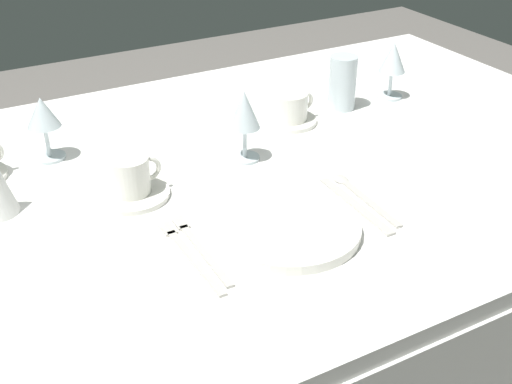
{
  "coord_description": "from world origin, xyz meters",
  "views": [
    {
      "loc": [
        -0.55,
        -1.06,
        1.38
      ],
      "look_at": [
        -0.04,
        -0.13,
        0.76
      ],
      "focal_mm": 46.66,
      "sensor_mm": 36.0,
      "label": 1
    }
  ],
  "objects_px": {
    "coffee_cup_far": "(289,106)",
    "drink_tumbler": "(342,86)",
    "fork_inner": "(188,253)",
    "wine_glass_centre": "(244,113)",
    "fork_outer": "(199,246)",
    "wine_glass_left": "(43,116)",
    "dinner_plate": "(290,228)",
    "coffee_cup_right": "(130,175)",
    "wine_glass_right": "(393,60)",
    "spoon_soup": "(358,193)",
    "dinner_knife": "(357,207)"
  },
  "relations": [
    {
      "from": "coffee_cup_right",
      "to": "coffee_cup_far",
      "type": "xyz_separation_m",
      "value": [
        0.43,
        0.14,
        -0.0
      ]
    },
    {
      "from": "coffee_cup_right",
      "to": "wine_glass_right",
      "type": "bearing_deg",
      "value": 11.85
    },
    {
      "from": "fork_inner",
      "to": "wine_glass_left",
      "type": "height_order",
      "value": "wine_glass_left"
    },
    {
      "from": "dinner_knife",
      "to": "coffee_cup_far",
      "type": "relative_size",
      "value": 2.01
    },
    {
      "from": "dinner_plate",
      "to": "wine_glass_right",
      "type": "bearing_deg",
      "value": 36.8
    },
    {
      "from": "spoon_soup",
      "to": "coffee_cup_right",
      "type": "bearing_deg",
      "value": 152.2
    },
    {
      "from": "spoon_soup",
      "to": "drink_tumbler",
      "type": "distance_m",
      "value": 0.42
    },
    {
      "from": "fork_outer",
      "to": "wine_glass_centre",
      "type": "height_order",
      "value": "wine_glass_centre"
    },
    {
      "from": "dinner_plate",
      "to": "coffee_cup_far",
      "type": "relative_size",
      "value": 2.26
    },
    {
      "from": "fork_inner",
      "to": "wine_glass_left",
      "type": "bearing_deg",
      "value": 103.96
    },
    {
      "from": "fork_outer",
      "to": "spoon_soup",
      "type": "relative_size",
      "value": 1.05
    },
    {
      "from": "wine_glass_centre",
      "to": "drink_tumbler",
      "type": "xyz_separation_m",
      "value": [
        0.33,
        0.13,
        -0.05
      ]
    },
    {
      "from": "dinner_knife",
      "to": "spoon_soup",
      "type": "distance_m",
      "value": 0.05
    },
    {
      "from": "dinner_plate",
      "to": "wine_glass_left",
      "type": "distance_m",
      "value": 0.57
    },
    {
      "from": "coffee_cup_far",
      "to": "wine_glass_left",
      "type": "height_order",
      "value": "wine_glass_left"
    },
    {
      "from": "fork_outer",
      "to": "spoon_soup",
      "type": "distance_m",
      "value": 0.34
    },
    {
      "from": "spoon_soup",
      "to": "wine_glass_right",
      "type": "relative_size",
      "value": 1.49
    },
    {
      "from": "dinner_knife",
      "to": "coffee_cup_right",
      "type": "bearing_deg",
      "value": 145.36
    },
    {
      "from": "wine_glass_right",
      "to": "dinner_knife",
      "type": "bearing_deg",
      "value": -134.67
    },
    {
      "from": "dinner_plate",
      "to": "drink_tumbler",
      "type": "relative_size",
      "value": 1.9
    },
    {
      "from": "dinner_plate",
      "to": "fork_inner",
      "type": "xyz_separation_m",
      "value": [
        -0.18,
        0.02,
        -0.01
      ]
    },
    {
      "from": "dinner_knife",
      "to": "wine_glass_left",
      "type": "height_order",
      "value": "wine_glass_left"
    },
    {
      "from": "coffee_cup_far",
      "to": "wine_glass_centre",
      "type": "bearing_deg",
      "value": -147.23
    },
    {
      "from": "dinner_plate",
      "to": "fork_outer",
      "type": "relative_size",
      "value": 1.11
    },
    {
      "from": "fork_inner",
      "to": "wine_glass_centre",
      "type": "distance_m",
      "value": 0.37
    },
    {
      "from": "fork_inner",
      "to": "coffee_cup_right",
      "type": "height_order",
      "value": "coffee_cup_right"
    },
    {
      "from": "coffee_cup_right",
      "to": "wine_glass_right",
      "type": "height_order",
      "value": "wine_glass_right"
    },
    {
      "from": "coffee_cup_far",
      "to": "dinner_plate",
      "type": "bearing_deg",
      "value": -121.15
    },
    {
      "from": "fork_inner",
      "to": "wine_glass_centre",
      "type": "height_order",
      "value": "wine_glass_centre"
    },
    {
      "from": "dinner_knife",
      "to": "wine_glass_left",
      "type": "xyz_separation_m",
      "value": [
        -0.44,
        0.47,
        0.09
      ]
    },
    {
      "from": "spoon_soup",
      "to": "coffee_cup_far",
      "type": "bearing_deg",
      "value": 80.7
    },
    {
      "from": "coffee_cup_right",
      "to": "wine_glass_left",
      "type": "relative_size",
      "value": 0.74
    },
    {
      "from": "fork_inner",
      "to": "wine_glass_right",
      "type": "xyz_separation_m",
      "value": [
        0.72,
        0.38,
        0.09
      ]
    },
    {
      "from": "dinner_knife",
      "to": "coffee_cup_far",
      "type": "height_order",
      "value": "coffee_cup_far"
    },
    {
      "from": "spoon_soup",
      "to": "wine_glass_left",
      "type": "height_order",
      "value": "wine_glass_left"
    },
    {
      "from": "coffee_cup_far",
      "to": "drink_tumbler",
      "type": "relative_size",
      "value": 0.84
    },
    {
      "from": "fork_outer",
      "to": "wine_glass_left",
      "type": "height_order",
      "value": "wine_glass_left"
    },
    {
      "from": "dinner_knife",
      "to": "coffee_cup_right",
      "type": "height_order",
      "value": "coffee_cup_right"
    },
    {
      "from": "coffee_cup_far",
      "to": "wine_glass_centre",
      "type": "relative_size",
      "value": 0.72
    },
    {
      "from": "wine_glass_right",
      "to": "coffee_cup_far",
      "type": "bearing_deg",
      "value": -178.23
    },
    {
      "from": "dinner_plate",
      "to": "wine_glass_left",
      "type": "bearing_deg",
      "value": 121.37
    },
    {
      "from": "dinner_plate",
      "to": "wine_glass_right",
      "type": "relative_size",
      "value": 1.73
    },
    {
      "from": "fork_inner",
      "to": "spoon_soup",
      "type": "distance_m",
      "value": 0.36
    },
    {
      "from": "coffee_cup_right",
      "to": "wine_glass_centre",
      "type": "xyz_separation_m",
      "value": [
        0.26,
        0.03,
        0.06
      ]
    },
    {
      "from": "fork_outer",
      "to": "wine_glass_left",
      "type": "bearing_deg",
      "value": 107.07
    },
    {
      "from": "fork_inner",
      "to": "wine_glass_left",
      "type": "distance_m",
      "value": 0.48
    },
    {
      "from": "fork_outer",
      "to": "wine_glass_right",
      "type": "relative_size",
      "value": 1.56
    },
    {
      "from": "dinner_plate",
      "to": "wine_glass_right",
      "type": "height_order",
      "value": "wine_glass_right"
    },
    {
      "from": "dinner_plate",
      "to": "wine_glass_left",
      "type": "height_order",
      "value": "wine_glass_left"
    },
    {
      "from": "coffee_cup_right",
      "to": "wine_glass_left",
      "type": "bearing_deg",
      "value": 113.02
    }
  ]
}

